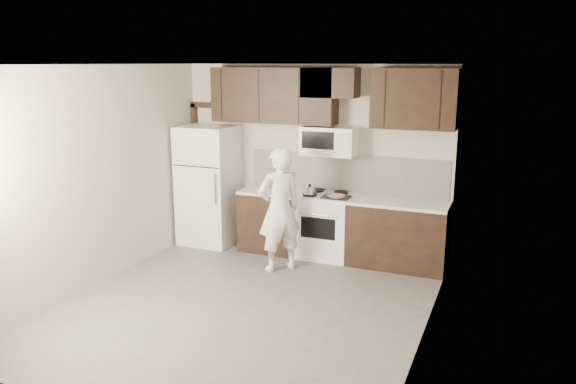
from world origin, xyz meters
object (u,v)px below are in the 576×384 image
Objects in this scene: microwave at (329,141)px; person at (279,209)px; stove at (325,225)px; refrigerator at (209,185)px.

microwave is 1.24m from person.
stove is 1.90m from refrigerator.
person is (1.46, -0.68, -0.07)m from refrigerator.
stove is 1.20m from microwave.
person is at bearing -114.91° from microwave.
refrigerator is 1.61m from person.
stove is at bearing -89.90° from microwave.
refrigerator is (-1.85, -0.17, -0.75)m from microwave.
stove is 0.52× the size of refrigerator.
microwave is 2.00m from refrigerator.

